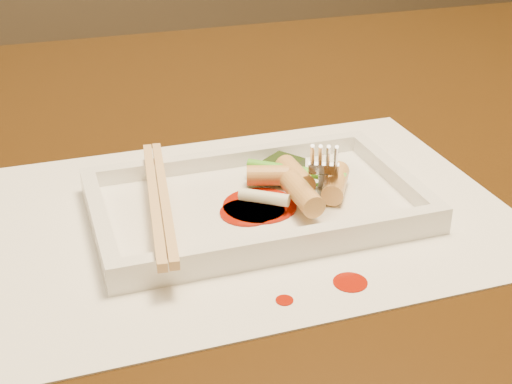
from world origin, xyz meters
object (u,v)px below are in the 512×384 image
object	(u,v)px
plate_base	(256,207)
chopstick_a	(154,199)
placemat	(256,212)
fork	(331,99)
table	(290,233)

from	to	relation	value
plate_base	chopstick_a	distance (m)	0.08
placemat	chopstick_a	bearing A→B (deg)	180.00
plate_base	placemat	bearing A→B (deg)	-90.00
placemat	plate_base	world-z (taller)	plate_base
chopstick_a	placemat	bearing A→B (deg)	-0.00
plate_base	fork	size ratio (longest dim) A/B	1.86
table	chopstick_a	bearing A→B (deg)	-143.15
placemat	fork	xyz separation A→B (m)	(0.07, 0.02, 0.08)
placemat	fork	size ratio (longest dim) A/B	2.86
fork	chopstick_a	bearing A→B (deg)	-173.25
placemat	plate_base	distance (m)	0.00
chopstick_a	table	bearing A→B (deg)	36.85
placemat	chopstick_a	xyz separation A→B (m)	(-0.08, 0.00, 0.03)
plate_base	chopstick_a	size ratio (longest dim) A/B	1.36
table	plate_base	world-z (taller)	plate_base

